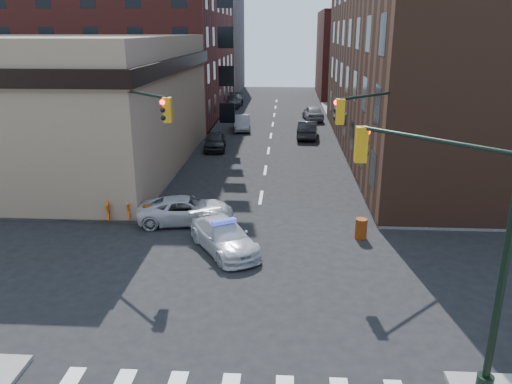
# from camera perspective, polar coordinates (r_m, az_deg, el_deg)

# --- Properties ---
(ground) EXTENTS (140.00, 140.00, 0.00)m
(ground) POSITION_cam_1_polar(r_m,az_deg,el_deg) (20.05, -0.93, -9.81)
(ground) COLOR black
(ground) RESTS_ON ground
(sidewalk_nw) EXTENTS (34.00, 54.50, 0.15)m
(sidewalk_nw) POSITION_cam_1_polar(r_m,az_deg,el_deg) (56.78, -22.20, 7.28)
(sidewalk_nw) COLOR gray
(sidewalk_nw) RESTS_ON ground
(sidewalk_ne) EXTENTS (34.00, 54.50, 0.15)m
(sidewalk_ne) POSITION_cam_1_polar(r_m,az_deg,el_deg) (55.63, 26.47, 6.53)
(sidewalk_ne) COLOR gray
(sidewalk_ne) RESTS_ON ground
(bank_building) EXTENTS (22.00, 22.00, 9.00)m
(bank_building) POSITION_cam_1_polar(r_m,az_deg,el_deg) (39.11, -24.95, 9.23)
(bank_building) COLOR #8C765C
(bank_building) RESTS_ON ground
(apartment_block) EXTENTS (25.00, 25.00, 24.00)m
(apartment_block) POSITION_cam_1_polar(r_m,az_deg,el_deg) (61.07, -16.53, 19.80)
(apartment_block) COLOR maroon
(apartment_block) RESTS_ON ground
(commercial_row_ne) EXTENTS (14.00, 34.00, 14.00)m
(commercial_row_ne) POSITION_cam_1_polar(r_m,az_deg,el_deg) (41.88, 20.17, 13.73)
(commercial_row_ne) COLOR #4A2B1D
(commercial_row_ne) RESTS_ON ground
(filler_nw) EXTENTS (20.00, 18.00, 16.00)m
(filler_nw) POSITION_cam_1_polar(r_m,az_deg,el_deg) (81.56, -9.22, 16.84)
(filler_nw) COLOR brown
(filler_nw) RESTS_ON ground
(filler_ne) EXTENTS (16.00, 16.00, 12.00)m
(filler_ne) POSITION_cam_1_polar(r_m,az_deg,el_deg) (76.79, 13.40, 15.04)
(filler_ne) COLOR maroon
(filler_ne) RESTS_ON ground
(signal_pole_se) EXTENTS (5.40, 5.27, 8.00)m
(signal_pole_se) POSITION_cam_1_polar(r_m,az_deg,el_deg) (13.84, 22.87, -3.51)
(signal_pole_se) COLOR black
(signal_pole_se) RESTS_ON sidewalk_se
(signal_pole_nw) EXTENTS (3.58, 3.67, 8.00)m
(signal_pole_nw) POSITION_cam_1_polar(r_m,az_deg,el_deg) (24.64, -13.77, 5.75)
(signal_pole_nw) COLOR black
(signal_pole_nw) RESTS_ON sidewalk_nw
(signal_pole_ne) EXTENTS (3.67, 3.58, 8.00)m
(signal_pole_ne) POSITION_cam_1_polar(r_m,az_deg,el_deg) (23.98, 14.14, 5.39)
(signal_pole_ne) COLOR black
(signal_pole_ne) RESTS_ON sidewalk_ne
(tree_ne_near) EXTENTS (3.00, 3.00, 4.85)m
(tree_ne_near) POSITION_cam_1_polar(r_m,az_deg,el_deg) (44.49, 11.53, 10.08)
(tree_ne_near) COLOR black
(tree_ne_near) RESTS_ON sidewalk_ne
(tree_ne_far) EXTENTS (3.00, 3.00, 4.85)m
(tree_ne_far) POSITION_cam_1_polar(r_m,az_deg,el_deg) (52.36, 10.37, 11.29)
(tree_ne_far) COLOR black
(tree_ne_far) RESTS_ON sidewalk_ne
(police_car) EXTENTS (3.99, 4.92, 1.34)m
(police_car) POSITION_cam_1_polar(r_m,az_deg,el_deg) (22.17, -3.68, -5.10)
(police_car) COLOR silver
(police_car) RESTS_ON ground
(pickup) EXTENTS (5.10, 2.93, 1.34)m
(pickup) POSITION_cam_1_polar(r_m,az_deg,el_deg) (25.52, -8.03, -2.07)
(pickup) COLOR silver
(pickup) RESTS_ON ground
(parked_car_wnear) EXTENTS (2.05, 4.34, 1.43)m
(parked_car_wnear) POSITION_cam_1_polar(r_m,az_deg,el_deg) (41.15, -4.72, 5.83)
(parked_car_wnear) COLOR black
(parked_car_wnear) RESTS_ON ground
(parked_car_wfar) EXTENTS (2.10, 4.60, 1.46)m
(parked_car_wfar) POSITION_cam_1_polar(r_m,az_deg,el_deg) (49.30, -1.65, 7.93)
(parked_car_wfar) COLOR gray
(parked_car_wfar) RESTS_ON ground
(parked_car_wdeep) EXTENTS (2.63, 5.77, 1.64)m
(parked_car_wdeep) POSITION_cam_1_polar(r_m,az_deg,el_deg) (64.21, -2.75, 10.35)
(parked_car_wdeep) COLOR black
(parked_car_wdeep) RESTS_ON ground
(parked_car_enear) EXTENTS (2.06, 4.87, 1.56)m
(parked_car_enear) POSITION_cam_1_polar(r_m,az_deg,el_deg) (45.77, 5.91, 7.12)
(parked_car_enear) COLOR black
(parked_car_enear) RESTS_ON ground
(parked_car_efar) EXTENTS (2.39, 4.89, 1.61)m
(parked_car_efar) POSITION_cam_1_polar(r_m,az_deg,el_deg) (55.22, 6.54, 8.99)
(parked_car_efar) COLOR gray
(parked_car_efar) RESTS_ON ground
(pedestrian_a) EXTENTS (0.73, 0.65, 1.68)m
(pedestrian_a) POSITION_cam_1_polar(r_m,az_deg,el_deg) (26.86, -16.83, -0.93)
(pedestrian_a) COLOR black
(pedestrian_a) RESTS_ON sidewalk_nw
(pedestrian_b) EXTENTS (1.07, 0.89, 1.98)m
(pedestrian_b) POSITION_cam_1_polar(r_m,az_deg,el_deg) (29.61, -18.78, 0.92)
(pedestrian_b) COLOR black
(pedestrian_b) RESTS_ON sidewalk_nw
(pedestrian_c) EXTENTS (1.01, 0.88, 1.63)m
(pedestrian_c) POSITION_cam_1_polar(r_m,az_deg,el_deg) (27.96, -21.76, -0.79)
(pedestrian_c) COLOR #1E252E
(pedestrian_c) RESTS_ON sidewalk_nw
(barrel_road) EXTENTS (0.66, 0.66, 0.98)m
(barrel_road) POSITION_cam_1_polar(r_m,az_deg,el_deg) (23.94, 11.92, -4.13)
(barrel_road) COLOR #DD470A
(barrel_road) RESTS_ON ground
(barrel_bank) EXTENTS (0.67, 0.67, 0.95)m
(barrel_bank) POSITION_cam_1_polar(r_m,az_deg,el_deg) (25.85, -12.23, -2.51)
(barrel_bank) COLOR orange
(barrel_bank) RESTS_ON ground
(barricade_nw_a) EXTENTS (1.46, 0.89, 1.03)m
(barricade_nw_a) POSITION_cam_1_polar(r_m,az_deg,el_deg) (26.31, -15.36, -1.94)
(barricade_nw_a) COLOR #E05B0A
(barricade_nw_a) RESTS_ON sidewalk_nw
(barricade_nw_b) EXTENTS (1.47, 0.88, 1.03)m
(barricade_nw_b) POSITION_cam_1_polar(r_m,az_deg,el_deg) (28.97, -17.39, -0.29)
(barricade_nw_b) COLOR #CD5509
(barricade_nw_b) RESTS_ON sidewalk_nw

